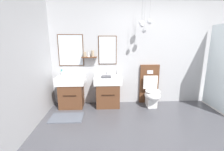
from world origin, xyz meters
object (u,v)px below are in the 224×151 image
(vanity_sink_left, at_px, (72,91))
(toilet, at_px, (151,91))
(vanity_sink_right, at_px, (108,90))
(toothbrush_cup, at_px, (62,73))
(folded_hand_towel, at_px, (106,77))
(soap_dispenser, at_px, (118,72))

(vanity_sink_left, xyz_separation_m, toilet, (1.95, -0.00, -0.02))
(vanity_sink_left, distance_m, vanity_sink_right, 0.88)
(toothbrush_cup, xyz_separation_m, folded_hand_towel, (1.09, -0.30, -0.03))
(vanity_sink_left, relative_size, vanity_sink_right, 1.00)
(toilet, height_order, soap_dispenser, toilet)
(vanity_sink_left, relative_size, toilet, 0.75)
(vanity_sink_left, bearing_deg, vanity_sink_right, 0.00)
(vanity_sink_right, height_order, toothbrush_cup, toothbrush_cup)
(vanity_sink_left, xyz_separation_m, soap_dispenser, (1.14, 0.17, 0.43))
(vanity_sink_left, distance_m, folded_hand_towel, 0.93)
(vanity_sink_left, relative_size, folded_hand_towel, 3.43)
(toothbrush_cup, xyz_separation_m, soap_dispenser, (1.39, 0.01, 0.01))
(toothbrush_cup, distance_m, soap_dispenser, 1.39)
(soap_dispenser, xyz_separation_m, folded_hand_towel, (-0.30, -0.31, -0.05))
(toilet, bearing_deg, toothbrush_cup, 175.81)
(vanity_sink_left, xyz_separation_m, toothbrush_cup, (-0.25, 0.16, 0.41))
(toilet, bearing_deg, soap_dispenser, 168.07)
(toilet, relative_size, soap_dispenser, 5.94)
(toilet, xyz_separation_m, folded_hand_towel, (-1.11, -0.14, 0.40))
(vanity_sink_left, xyz_separation_m, vanity_sink_right, (0.88, 0.00, 0.00))
(vanity_sink_left, distance_m, soap_dispenser, 1.23)
(toilet, height_order, toothbrush_cup, toilet)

